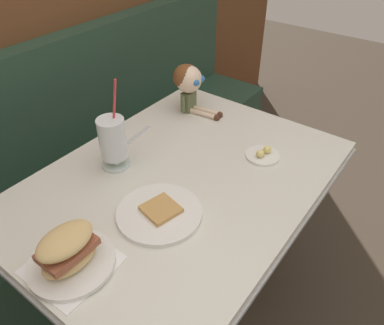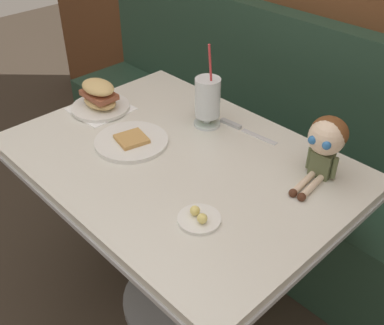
{
  "view_description": "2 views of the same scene",
  "coord_description": "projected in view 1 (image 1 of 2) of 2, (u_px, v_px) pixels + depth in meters",
  "views": [
    {
      "loc": [
        -0.73,
        -0.42,
        1.52
      ],
      "look_at": [
        0.05,
        0.17,
        0.77
      ],
      "focal_mm": 34.89,
      "sensor_mm": 36.0,
      "label": 1
    },
    {
      "loc": [
        0.92,
        -0.64,
        1.6
      ],
      "look_at": [
        0.07,
        0.17,
        0.76
      ],
      "focal_mm": 43.34,
      "sensor_mm": 36.0,
      "label": 2
    }
  ],
  "objects": [
    {
      "name": "diner_table",
      "position": [
        181.0,
        219.0,
        1.34
      ],
      "size": [
        1.11,
        0.81,
        0.74
      ],
      "color": "silver",
      "rests_on": "ground"
    },
    {
      "name": "seated_doll",
      "position": [
        189.0,
        82.0,
        1.5
      ],
      "size": [
        0.12,
        0.22,
        0.2
      ],
      "color": "#5B6642",
      "rests_on": "diner_table"
    },
    {
      "name": "booth_bench",
      "position": [
        78.0,
        193.0,
        1.77
      ],
      "size": [
        2.6,
        0.48,
        1.0
      ],
      "color": "#233D2D",
      "rests_on": "ground"
    },
    {
      "name": "sandwich_plate",
      "position": [
        69.0,
        253.0,
        0.92
      ],
      "size": [
        0.22,
        0.22,
        0.12
      ],
      "color": "white",
      "rests_on": "diner_table"
    },
    {
      "name": "butter_knife",
      "position": [
        124.0,
        145.0,
        1.36
      ],
      "size": [
        0.24,
        0.04,
        0.01
      ],
      "color": "silver",
      "rests_on": "diner_table"
    },
    {
      "name": "milkshake_glass",
      "position": [
        113.0,
        141.0,
        1.21
      ],
      "size": [
        0.1,
        0.1,
        0.32
      ],
      "color": "silver",
      "rests_on": "diner_table"
    },
    {
      "name": "toast_plate",
      "position": [
        160.0,
        213.0,
        1.08
      ],
      "size": [
        0.25,
        0.25,
        0.03
      ],
      "color": "white",
      "rests_on": "diner_table"
    },
    {
      "name": "butter_saucer",
      "position": [
        263.0,
        155.0,
        1.31
      ],
      "size": [
        0.12,
        0.12,
        0.04
      ],
      "color": "white",
      "rests_on": "diner_table"
    }
  ]
}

